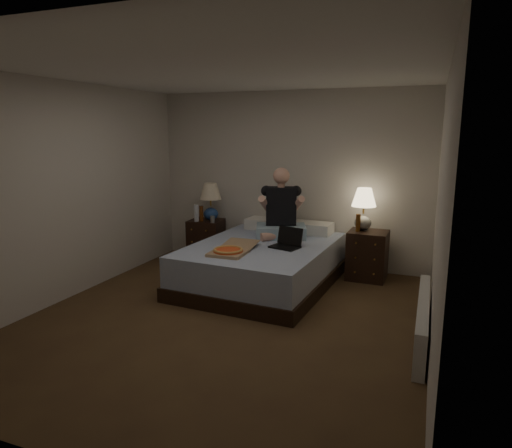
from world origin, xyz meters
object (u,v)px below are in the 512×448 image
at_px(bed, 262,264).
at_px(water_bottle, 196,213).
at_px(laptop, 285,238).
at_px(lamp_left, 211,202).
at_px(person, 281,203).
at_px(beer_bottle_right, 358,223).
at_px(lamp_right, 364,209).
at_px(soda_can, 212,219).
at_px(nightstand_right, 367,255).
at_px(nightstand_left, 206,240).
at_px(radiator, 422,320).
at_px(pizza_box, 228,251).
at_px(beer_bottle_left, 201,214).

xyz_separation_m(bed, water_bottle, (-1.27, 0.60, 0.48)).
height_order(bed, laptop, laptop).
xyz_separation_m(water_bottle, laptop, (1.59, -0.70, -0.09)).
relative_size(lamp_left, laptop, 1.65).
distance_m(lamp_left, person, 1.26).
relative_size(water_bottle, beer_bottle_right, 1.09).
height_order(lamp_right, soda_can, lamp_right).
relative_size(water_bottle, person, 0.27).
distance_m(nightstand_right, lamp_right, 0.61).
bearing_deg(person, lamp_right, -1.41).
relative_size(nightstand_left, soda_can, 6.23).
bearing_deg(nightstand_right, radiator, -64.41).
bearing_deg(lamp_right, pizza_box, -133.66).
xyz_separation_m(bed, radiator, (1.96, -0.97, -0.07)).
height_order(lamp_left, pizza_box, lamp_left).
relative_size(lamp_left, person, 0.60).
height_order(nightstand_left, laptop, laptop).
bearing_deg(nightstand_left, bed, -37.37).
height_order(nightstand_left, lamp_right, lamp_right).
bearing_deg(laptop, nightstand_left, 166.73).
distance_m(laptop, radiator, 1.91).
distance_m(nightstand_left, pizza_box, 1.71).
xyz_separation_m(water_bottle, radiator, (3.22, -1.57, -0.55)).
bearing_deg(laptop, pizza_box, -118.97).
xyz_separation_m(lamp_left, person, (1.21, -0.33, 0.10)).
relative_size(lamp_right, beer_bottle_left, 2.43).
height_order(nightstand_right, laptop, laptop).
xyz_separation_m(nightstand_left, person, (1.29, -0.31, 0.69)).
height_order(nightstand_left, beer_bottle_right, beer_bottle_right).
bearing_deg(beer_bottle_right, water_bottle, -178.69).
bearing_deg(nightstand_right, soda_can, -175.24).
bearing_deg(pizza_box, beer_bottle_left, 127.44).
height_order(nightstand_left, person, person).
bearing_deg(nightstand_left, beer_bottle_left, -106.04).
relative_size(soda_can, beer_bottle_left, 0.43).
bearing_deg(lamp_right, soda_can, -175.40).
distance_m(lamp_right, beer_bottle_left, 2.35).
relative_size(lamp_right, pizza_box, 0.74).
distance_m(water_bottle, person, 1.40).
height_order(water_bottle, pizza_box, water_bottle).
bearing_deg(person, beer_bottle_left, 151.56).
relative_size(nightstand_right, soda_can, 6.46).
relative_size(bed, pizza_box, 2.82).
bearing_deg(water_bottle, lamp_left, 45.93).
bearing_deg(soda_can, beer_bottle_left, 167.94).
bearing_deg(lamp_left, person, -15.06).
xyz_separation_m(soda_can, radiator, (2.96, -1.57, -0.47)).
xyz_separation_m(beer_bottle_left, beer_bottle_right, (2.30, 0.01, 0.02)).
relative_size(laptop, pizza_box, 0.45).
bearing_deg(bed, beer_bottle_left, 155.60).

